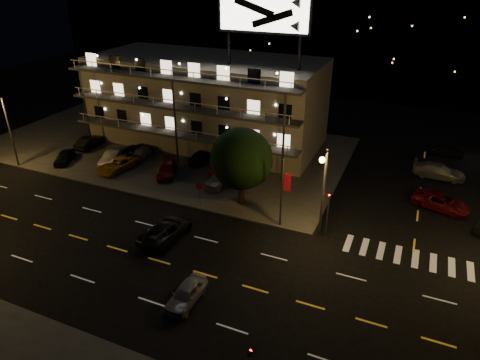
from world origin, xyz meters
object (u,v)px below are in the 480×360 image
at_px(lot_car_2, 118,165).
at_px(road_car_east, 186,294).
at_px(lot_car_7, 144,151).
at_px(road_car_west, 166,230).
at_px(lot_car_4, 222,178).
at_px(tree, 241,160).

distance_m(lot_car_2, road_car_east, 22.53).
distance_m(lot_car_7, road_car_west, 17.39).
distance_m(lot_car_4, lot_car_7, 11.95).
bearing_deg(lot_car_2, lot_car_4, 16.95).
bearing_deg(tree, lot_car_7, 159.36).
xyz_separation_m(tree, lot_car_7, (-14.86, 5.60, -3.82)).
distance_m(tree, road_car_west, 9.21).
distance_m(lot_car_7, road_car_east, 25.36).
distance_m(lot_car_4, road_car_east, 16.95).
distance_m(lot_car_2, lot_car_4, 12.01).
bearing_deg(lot_car_2, road_car_west, -26.89).
height_order(tree, lot_car_7, tree).
bearing_deg(road_car_west, lot_car_2, -33.38).
xyz_separation_m(lot_car_2, lot_car_4, (11.93, 1.41, 0.07)).
height_order(tree, road_car_west, tree).
height_order(road_car_east, road_car_west, road_car_west).
height_order(lot_car_4, road_car_east, lot_car_4).
bearing_deg(lot_car_7, lot_car_4, 159.54).
xyz_separation_m(lot_car_4, lot_car_7, (-11.58, 2.95, -0.14)).
bearing_deg(road_car_west, lot_car_7, -45.62).
distance_m(tree, lot_car_4, 5.60).
bearing_deg(lot_car_7, road_car_west, 124.48).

